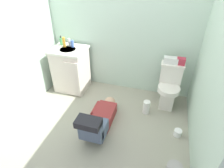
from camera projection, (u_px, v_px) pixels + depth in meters
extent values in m
cube|color=gray|center=(103.00, 121.00, 2.97)|extent=(3.07, 2.98, 0.04)
cube|color=#B7D1BD|center=(122.00, 25.00, 3.10)|extent=(2.73, 0.08, 2.40)
cube|color=#B7D1BD|center=(11.00, 38.00, 2.60)|extent=(0.08, 1.98, 2.40)
cube|color=#B7D1BD|center=(219.00, 64.00, 1.97)|extent=(0.08, 1.98, 2.40)
cube|color=silver|center=(167.00, 97.00, 3.15)|extent=(0.22, 0.30, 0.38)
cylinder|color=silver|center=(169.00, 89.00, 2.99)|extent=(0.35, 0.35, 0.08)
cube|color=silver|center=(171.00, 74.00, 3.05)|extent=(0.34, 0.17, 0.34)
cube|color=silver|center=(173.00, 64.00, 2.94)|extent=(0.36, 0.19, 0.03)
cube|color=beige|center=(71.00, 70.00, 3.48)|extent=(0.56, 0.48, 0.78)
cube|color=silver|center=(68.00, 50.00, 3.25)|extent=(0.60, 0.52, 0.04)
cylinder|color=silver|center=(68.00, 50.00, 3.24)|extent=(0.28, 0.28, 0.05)
cube|color=beige|center=(72.00, 79.00, 3.25)|extent=(0.26, 0.03, 0.66)
cylinder|color=silver|center=(72.00, 43.00, 3.32)|extent=(0.02, 0.02, 0.10)
cube|color=maroon|center=(104.00, 116.00, 2.91)|extent=(0.29, 0.52, 0.17)
sphere|color=tan|center=(110.00, 102.00, 3.17)|extent=(0.19, 0.19, 0.19)
cube|color=#4E5D74|center=(95.00, 129.00, 2.57)|extent=(0.31, 0.28, 0.20)
cube|color=#4E5D74|center=(91.00, 130.00, 2.39)|extent=(0.31, 0.12, 0.32)
cube|color=black|center=(88.00, 123.00, 2.26)|extent=(0.31, 0.19, 0.09)
cylinder|color=maroon|center=(96.00, 108.00, 3.10)|extent=(0.08, 0.30, 0.08)
cube|color=silver|center=(171.00, 60.00, 2.92)|extent=(0.22, 0.11, 0.10)
cube|color=#B22D3F|center=(181.00, 61.00, 2.88)|extent=(0.12, 0.09, 0.11)
cylinder|color=#4C9D5F|center=(61.00, 41.00, 3.34)|extent=(0.06, 0.06, 0.13)
cylinder|color=black|center=(61.00, 37.00, 3.30)|extent=(0.02, 0.02, 0.04)
cylinder|color=gold|center=(64.00, 42.00, 3.26)|extent=(0.05, 0.05, 0.17)
cylinder|color=silver|center=(69.00, 42.00, 3.29)|extent=(0.04, 0.04, 0.14)
cylinder|color=#4567BD|center=(72.00, 44.00, 3.26)|extent=(0.05, 0.05, 0.12)
cylinder|color=white|center=(146.00, 107.00, 3.04)|extent=(0.11, 0.11, 0.23)
cylinder|color=white|center=(178.00, 133.00, 2.68)|extent=(0.11, 0.11, 0.10)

